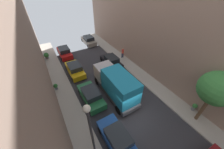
{
  "coord_description": "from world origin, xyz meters",
  "views": [
    {
      "loc": [
        -5.52,
        -5.41,
        11.21
      ],
      "look_at": [
        1.3,
        6.16,
        0.5
      ],
      "focal_mm": 20.46,
      "sensor_mm": 36.0,
      "label": 1
    }
  ],
  "objects": [
    {
      "name": "delivery_truck",
      "position": [
        0.0,
        3.14,
        1.79
      ],
      "size": [
        2.26,
        6.6,
        3.38
      ],
      "color": "#4C4C51",
      "rests_on": "ground"
    },
    {
      "name": "sidewalk_left",
      "position": [
        -5.0,
        0.0,
        0.07
      ],
      "size": [
        2.0,
        44.0,
        0.15
      ],
      "primitive_type": "cube",
      "color": "#A8A399",
      "rests_on": "ground"
    },
    {
      "name": "pedestrian",
      "position": [
        5.38,
        9.65,
        1.07
      ],
      "size": [
        0.4,
        0.36,
        1.72
      ],
      "color": "#2D334C",
      "rests_on": "sidewalk_right"
    },
    {
      "name": "ground",
      "position": [
        0.0,
        0.0,
        0.0
      ],
      "size": [
        32.0,
        32.0,
        0.0
      ],
      "primitive_type": "plane",
      "color": "#2D2D33"
    },
    {
      "name": "street_tree_1",
      "position": [
        5.08,
        -3.49,
        4.18
      ],
      "size": [
        2.8,
        2.8,
        5.47
      ],
      "color": "brown",
      "rests_on": "sidewalk_right"
    },
    {
      "name": "parked_car_right_1",
      "position": [
        2.7,
        8.76,
        0.72
      ],
      "size": [
        1.78,
        4.2,
        1.57
      ],
      "color": "black",
      "rests_on": "ground"
    },
    {
      "name": "parked_car_left_3",
      "position": [
        -2.7,
        3.89,
        0.72
      ],
      "size": [
        1.78,
        4.2,
        1.57
      ],
      "color": "#1E6638",
      "rests_on": "ground"
    },
    {
      "name": "potted_plant_5",
      "position": [
        5.73,
        -2.72,
        0.64
      ],
      "size": [
        0.46,
        0.46,
        0.86
      ],
      "color": "slate",
      "rests_on": "sidewalk_right"
    },
    {
      "name": "parked_car_left_4",
      "position": [
        -2.7,
        9.54,
        0.72
      ],
      "size": [
        1.78,
        4.2,
        1.57
      ],
      "color": "gold",
      "rests_on": "ground"
    },
    {
      "name": "lamp_post",
      "position": [
        -4.6,
        -1.28,
        3.95
      ],
      "size": [
        0.44,
        0.44,
        5.81
      ],
      "color": "#333338",
      "rests_on": "sidewalk_left"
    },
    {
      "name": "parked_car_left_2",
      "position": [
        -2.7,
        -1.49,
        0.72
      ],
      "size": [
        1.78,
        4.2,
        1.57
      ],
      "color": "#194799",
      "rests_on": "ground"
    },
    {
      "name": "sidewalk_right",
      "position": [
        5.0,
        0.0,
        0.07
      ],
      "size": [
        2.0,
        44.0,
        0.15
      ],
      "primitive_type": "cube",
      "color": "#A8A399",
      "rests_on": "ground"
    },
    {
      "name": "potted_plant_3",
      "position": [
        -5.52,
        15.68,
        0.7
      ],
      "size": [
        0.78,
        0.78,
        1.01
      ],
      "color": "slate",
      "rests_on": "sidewalk_left"
    },
    {
      "name": "parked_car_left_5",
      "position": [
        -2.7,
        15.25,
        0.72
      ],
      "size": [
        1.78,
        4.2,
        1.57
      ],
      "color": "red",
      "rests_on": "ground"
    },
    {
      "name": "potted_plant_1",
      "position": [
        -5.72,
        7.49,
        0.62
      ],
      "size": [
        0.5,
        0.5,
        0.82
      ],
      "color": "slate",
      "rests_on": "sidewalk_left"
    },
    {
      "name": "parked_car_right_2",
      "position": [
        2.7,
        17.68,
        0.72
      ],
      "size": [
        1.78,
        4.2,
        1.57
      ],
      "color": "gray",
      "rests_on": "ground"
    }
  ]
}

